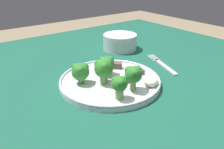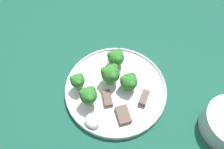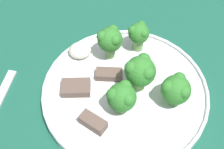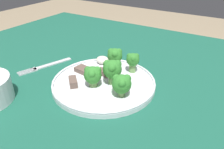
# 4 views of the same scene
# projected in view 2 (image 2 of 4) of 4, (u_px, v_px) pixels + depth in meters

# --- Properties ---
(table) EXTENTS (1.34, 1.16, 0.74)m
(table) POSITION_uv_depth(u_px,v_px,m) (119.00, 101.00, 0.68)
(table) COLOR #195642
(table) RESTS_ON ground_plane
(dinner_plate) EXTENTS (0.28, 0.28, 0.02)m
(dinner_plate) POSITION_uv_depth(u_px,v_px,m) (115.00, 88.00, 0.61)
(dinner_plate) COLOR white
(dinner_plate) RESTS_ON table
(broccoli_floret_near_rim_left) EXTENTS (0.04, 0.04, 0.06)m
(broccoli_floret_near_rim_left) POSITION_uv_depth(u_px,v_px,m) (78.00, 81.00, 0.57)
(broccoli_floret_near_rim_left) COLOR #709E56
(broccoli_floret_near_rim_left) RESTS_ON dinner_plate
(broccoli_floret_center_left) EXTENTS (0.05, 0.05, 0.06)m
(broccoli_floret_center_left) POSITION_uv_depth(u_px,v_px,m) (116.00, 57.00, 0.62)
(broccoli_floret_center_left) COLOR #709E56
(broccoli_floret_center_left) RESTS_ON dinner_plate
(broccoli_floret_back_left) EXTENTS (0.05, 0.05, 0.07)m
(broccoli_floret_back_left) POSITION_uv_depth(u_px,v_px,m) (111.00, 74.00, 0.58)
(broccoli_floret_back_left) COLOR #709E56
(broccoli_floret_back_left) RESTS_ON dinner_plate
(broccoli_floret_front_left) EXTENTS (0.05, 0.05, 0.06)m
(broccoli_floret_front_left) POSITION_uv_depth(u_px,v_px,m) (129.00, 82.00, 0.57)
(broccoli_floret_front_left) COLOR #709E56
(broccoli_floret_front_left) RESTS_ON dinner_plate
(broccoli_floret_center_back) EXTENTS (0.05, 0.04, 0.07)m
(broccoli_floret_center_back) POSITION_uv_depth(u_px,v_px,m) (89.00, 95.00, 0.54)
(broccoli_floret_center_back) COLOR #709E56
(broccoli_floret_center_back) RESTS_ON dinner_plate
(meat_slice_front_slice) EXTENTS (0.05, 0.04, 0.01)m
(meat_slice_front_slice) POSITION_uv_depth(u_px,v_px,m) (123.00, 115.00, 0.55)
(meat_slice_front_slice) COLOR brown
(meat_slice_front_slice) RESTS_ON dinner_plate
(meat_slice_middle_slice) EXTENTS (0.04, 0.04, 0.02)m
(meat_slice_middle_slice) POSITION_uv_depth(u_px,v_px,m) (144.00, 98.00, 0.58)
(meat_slice_middle_slice) COLOR brown
(meat_slice_middle_slice) RESTS_ON dinner_plate
(meat_slice_rear_slice) EXTENTS (0.05, 0.03, 0.01)m
(meat_slice_rear_slice) POSITION_uv_depth(u_px,v_px,m) (107.00, 98.00, 0.58)
(meat_slice_rear_slice) COLOR brown
(meat_slice_rear_slice) RESTS_ON dinner_plate
(sauce_dollop) EXTENTS (0.04, 0.04, 0.02)m
(sauce_dollop) POSITION_uv_depth(u_px,v_px,m) (92.00, 121.00, 0.54)
(sauce_dollop) COLOR silver
(sauce_dollop) RESTS_ON dinner_plate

